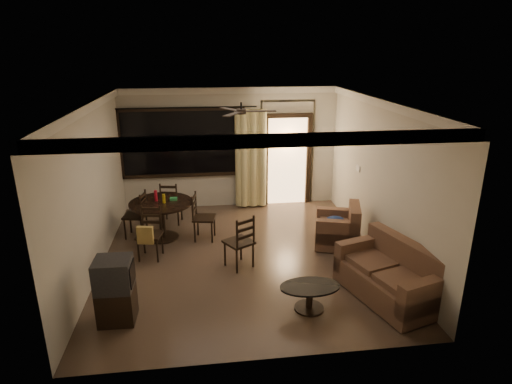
{
  "coord_description": "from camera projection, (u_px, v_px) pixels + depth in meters",
  "views": [
    {
      "loc": [
        -0.67,
        -7.03,
        3.65
      ],
      "look_at": [
        0.27,
        0.2,
        1.17
      ],
      "focal_mm": 30.0,
      "sensor_mm": 36.0,
      "label": 1
    }
  ],
  "objects": [
    {
      "name": "sofa",
      "position": [
        391.0,
        277.0,
        6.49
      ],
      "size": [
        1.3,
        1.8,
        0.86
      ],
      "rotation": [
        0.0,
        0.0,
        0.3
      ],
      "color": "#42231E",
      "rests_on": "ground"
    },
    {
      "name": "room_shell",
      "position": [
        262.0,
        138.0,
        9.0
      ],
      "size": [
        5.5,
        6.7,
        5.5
      ],
      "color": "beige",
      "rests_on": "ground"
    },
    {
      "name": "side_chair",
      "position": [
        239.0,
        251.0,
        7.41
      ],
      "size": [
        0.59,
        0.59,
        0.98
      ],
      "rotation": [
        0.0,
        0.0,
        3.69
      ],
      "color": "black",
      "rests_on": "ground"
    },
    {
      "name": "dining_chair_east",
      "position": [
        204.0,
        226.0,
        8.49
      ],
      "size": [
        0.49,
        0.49,
        0.95
      ],
      "rotation": [
        0.0,
        0.0,
        1.39
      ],
      "color": "black",
      "rests_on": "ground"
    },
    {
      "name": "tv_cabinet",
      "position": [
        116.0,
        290.0,
        5.88
      ],
      "size": [
        0.52,
        0.46,
        0.95
      ],
      "rotation": [
        0.0,
        0.0,
        -0.02
      ],
      "color": "black",
      "rests_on": "ground"
    },
    {
      "name": "coffee_table",
      "position": [
        310.0,
        294.0,
        6.2
      ],
      "size": [
        0.88,
        0.53,
        0.39
      ],
      "rotation": [
        0.0,
        0.0,
        -0.36
      ],
      "color": "black",
      "rests_on": "ground"
    },
    {
      "name": "dining_chair_north",
      "position": [
        172.0,
        211.0,
        9.28
      ],
      "size": [
        0.49,
        0.49,
        0.95
      ],
      "rotation": [
        0.0,
        0.0,
        2.96
      ],
      "color": "black",
      "rests_on": "ground"
    },
    {
      "name": "ground",
      "position": [
        243.0,
        256.0,
        7.85
      ],
      "size": [
        5.5,
        5.5,
        0.0
      ],
      "primitive_type": "plane",
      "color": "#7F6651",
      "rests_on": "ground"
    },
    {
      "name": "dining_table",
      "position": [
        161.0,
        210.0,
        8.43
      ],
      "size": [
        1.23,
        1.23,
        0.99
      ],
      "rotation": [
        0.0,
        0.0,
        -0.18
      ],
      "color": "black",
      "rests_on": "ground"
    },
    {
      "name": "dining_chair_west",
      "position": [
        136.0,
        223.0,
        8.61
      ],
      "size": [
        0.49,
        0.49,
        0.95
      ],
      "rotation": [
        0.0,
        0.0,
        -1.75
      ],
      "color": "black",
      "rests_on": "ground"
    },
    {
      "name": "armchair",
      "position": [
        340.0,
        229.0,
        8.2
      ],
      "size": [
        1.0,
        1.0,
        0.81
      ],
      "rotation": [
        0.0,
        0.0,
        -0.29
      ],
      "color": "#42231E",
      "rests_on": "ground"
    },
    {
      "name": "dining_chair_south",
      "position": [
        150.0,
        242.0,
        7.72
      ],
      "size": [
        0.49,
        0.54,
        0.95
      ],
      "rotation": [
        0.0,
        0.0,
        -0.18
      ],
      "color": "black",
      "rests_on": "ground"
    }
  ]
}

